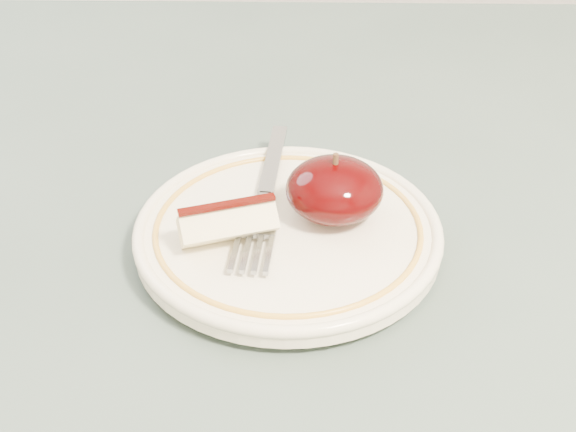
{
  "coord_description": "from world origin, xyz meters",
  "views": [
    {
      "loc": [
        0.02,
        -0.5,
        1.11
      ],
      "look_at": [
        0.01,
        -0.04,
        0.78
      ],
      "focal_mm": 50.0,
      "sensor_mm": 36.0,
      "label": 1
    }
  ],
  "objects_px": {
    "table": "(276,301)",
    "plate": "(288,232)",
    "fork": "(265,195)",
    "apple_half": "(334,190)"
  },
  "relations": [
    {
      "from": "fork",
      "to": "table",
      "type": "bearing_deg",
      "value": -43.4
    },
    {
      "from": "plate",
      "to": "apple_half",
      "type": "bearing_deg",
      "value": 26.67
    },
    {
      "from": "apple_half",
      "to": "fork",
      "type": "distance_m",
      "value": 0.06
    },
    {
      "from": "plate",
      "to": "table",
      "type": "bearing_deg",
      "value": 105.39
    },
    {
      "from": "plate",
      "to": "apple_half",
      "type": "distance_m",
      "value": 0.05
    },
    {
      "from": "table",
      "to": "fork",
      "type": "xyz_separation_m",
      "value": [
        -0.01,
        -0.01,
        0.11
      ]
    },
    {
      "from": "table",
      "to": "plate",
      "type": "relative_size",
      "value": 4.05
    },
    {
      "from": "table",
      "to": "fork",
      "type": "relative_size",
      "value": 4.64
    },
    {
      "from": "apple_half",
      "to": "fork",
      "type": "bearing_deg",
      "value": 162.03
    },
    {
      "from": "apple_half",
      "to": "table",
      "type": "bearing_deg",
      "value": 152.53
    }
  ]
}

